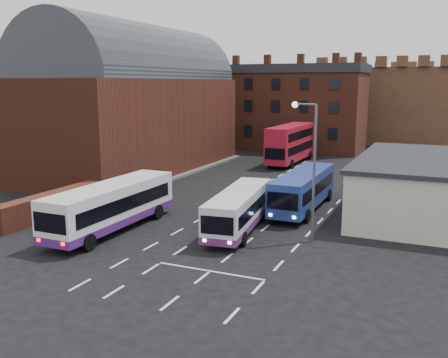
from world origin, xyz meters
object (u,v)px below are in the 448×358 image
at_px(bus_white_inbound, 239,207).
at_px(bus_red_double, 291,143).
at_px(pedestrian_red, 65,232).
at_px(street_lamp, 310,159).
at_px(pedestrian_beige, 52,226).
at_px(bus_white_outbound, 112,203).
at_px(bus_blue, 303,188).

xyz_separation_m(bus_white_inbound, bus_red_double, (-4.96, 28.53, 0.90)).
distance_m(bus_red_double, pedestrian_red, 35.75).
distance_m(street_lamp, pedestrian_beige, 16.58).
distance_m(bus_white_outbound, pedestrian_beige, 3.94).
bearing_deg(bus_red_double, pedestrian_beige, 82.35).
bearing_deg(bus_red_double, bus_white_inbound, 100.67).
bearing_deg(bus_white_outbound, bus_white_inbound, 23.64).
height_order(bus_white_outbound, street_lamp, street_lamp).
relative_size(bus_red_double, pedestrian_beige, 7.49).
xyz_separation_m(street_lamp, pedestrian_beige, (-14.86, -5.90, -4.36)).
xyz_separation_m(bus_red_double, pedestrian_red, (-3.51, -35.54, -1.67)).
bearing_deg(pedestrian_red, street_lamp, -150.08).
relative_size(street_lamp, pedestrian_red, 5.39).
xyz_separation_m(bus_red_double, street_lamp, (9.69, -28.90, 2.67)).
distance_m(bus_red_double, street_lamp, 30.60).
bearing_deg(pedestrian_beige, pedestrian_red, 147.98).
bearing_deg(pedestrian_beige, bus_red_double, -106.60).
height_order(bus_red_double, pedestrian_red, bus_red_double).
relative_size(bus_blue, street_lamp, 1.26).
height_order(bus_white_inbound, bus_blue, bus_blue).
height_order(bus_white_outbound, pedestrian_red, bus_white_outbound).
bearing_deg(pedestrian_red, bus_white_outbound, -98.99).
relative_size(bus_white_outbound, pedestrian_beige, 7.31).
xyz_separation_m(street_lamp, pedestrian_red, (-13.20, -6.63, -4.35)).
relative_size(bus_white_outbound, bus_blue, 1.06).
relative_size(bus_blue, pedestrian_beige, 6.90).
height_order(bus_white_outbound, bus_red_double, bus_red_double).
bearing_deg(bus_red_double, pedestrian_red, 85.17).
distance_m(bus_white_inbound, pedestrian_beige, 11.94).
height_order(bus_white_inbound, pedestrian_beige, bus_white_inbound).
relative_size(bus_white_outbound, street_lamp, 1.33).
xyz_separation_m(bus_white_inbound, bus_blue, (2.42, 7.04, 0.16)).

